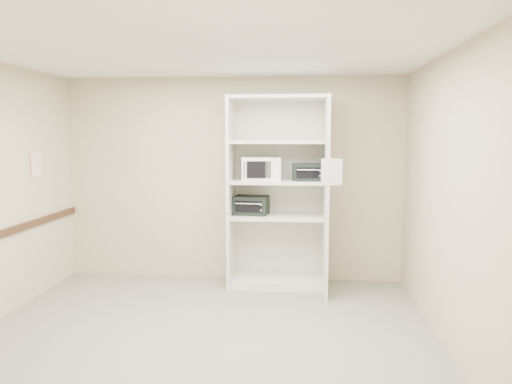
# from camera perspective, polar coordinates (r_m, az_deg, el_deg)

# --- Properties ---
(floor) EXTENTS (4.50, 4.00, 0.01)m
(floor) POSITION_cam_1_polar(r_m,az_deg,el_deg) (5.07, -5.86, -15.97)
(floor) COLOR slate
(floor) RESTS_ON ground
(ceiling) EXTENTS (4.50, 4.00, 0.01)m
(ceiling) POSITION_cam_1_polar(r_m,az_deg,el_deg) (4.75, -6.26, 15.72)
(ceiling) COLOR white
(wall_back) EXTENTS (4.50, 0.02, 2.70)m
(wall_back) POSITION_cam_1_polar(r_m,az_deg,el_deg) (6.69, -2.68, 1.49)
(wall_back) COLOR beige
(wall_back) RESTS_ON ground
(wall_front) EXTENTS (4.50, 0.02, 2.70)m
(wall_front) POSITION_cam_1_polar(r_m,az_deg,el_deg) (2.82, -14.11, -5.77)
(wall_front) COLOR beige
(wall_front) RESTS_ON ground
(wall_right) EXTENTS (0.02, 4.00, 2.70)m
(wall_right) POSITION_cam_1_polar(r_m,az_deg,el_deg) (4.82, 21.20, -0.94)
(wall_right) COLOR beige
(wall_right) RESTS_ON ground
(shelving_unit) EXTENTS (1.24, 0.92, 2.42)m
(shelving_unit) POSITION_cam_1_polar(r_m,az_deg,el_deg) (6.35, 2.91, -0.77)
(shelving_unit) COLOR silver
(shelving_unit) RESTS_ON floor
(microwave) EXTENTS (0.53, 0.43, 0.29)m
(microwave) POSITION_cam_1_polar(r_m,az_deg,el_deg) (6.30, 0.52, 2.69)
(microwave) COLOR white
(microwave) RESTS_ON shelving_unit
(toaster_oven_upper) EXTENTS (0.39, 0.30, 0.21)m
(toaster_oven_upper) POSITION_cam_1_polar(r_m,az_deg,el_deg) (6.26, 5.93, 2.27)
(toaster_oven_upper) COLOR black
(toaster_oven_upper) RESTS_ON shelving_unit
(toaster_oven_lower) EXTENTS (0.46, 0.36, 0.24)m
(toaster_oven_lower) POSITION_cam_1_polar(r_m,az_deg,el_deg) (6.42, -0.54, -1.51)
(toaster_oven_lower) COLOR black
(toaster_oven_lower) RESTS_ON shelving_unit
(paper_sign) EXTENTS (0.23, 0.01, 0.29)m
(paper_sign) POSITION_cam_1_polar(r_m,az_deg,el_deg) (5.69, 8.64, 2.27)
(paper_sign) COLOR white
(paper_sign) RESTS_ON shelving_unit
(wall_poster) EXTENTS (0.01, 0.21, 0.30)m
(wall_poster) POSITION_cam_1_polar(r_m,az_deg,el_deg) (6.50, -23.87, 2.88)
(wall_poster) COLOR white
(wall_poster) RESTS_ON wall_left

